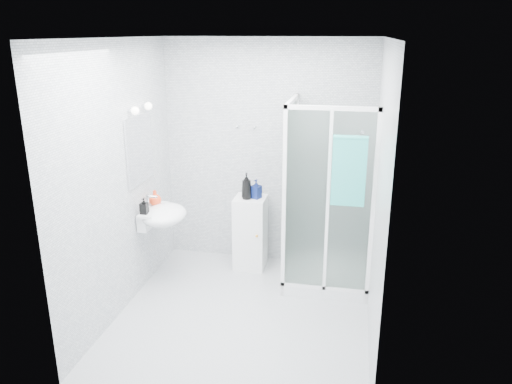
% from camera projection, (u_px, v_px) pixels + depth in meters
% --- Properties ---
extents(room, '(2.40, 2.60, 2.60)m').
position_uv_depth(room, '(243.00, 188.00, 4.52)').
color(room, silver).
rests_on(room, ground).
extents(shower_enclosure, '(0.90, 0.95, 2.00)m').
position_uv_depth(shower_enclosure, '(320.00, 246.00, 5.37)').
color(shower_enclosure, white).
rests_on(shower_enclosure, ground).
extents(wall_basin, '(0.46, 0.56, 0.35)m').
position_uv_depth(wall_basin, '(162.00, 215.00, 5.28)').
color(wall_basin, white).
rests_on(wall_basin, ground).
extents(mirror, '(0.02, 0.60, 0.70)m').
position_uv_depth(mirror, '(140.00, 149.00, 5.10)').
color(mirror, white).
rests_on(mirror, room).
extents(vanity_lights, '(0.10, 0.40, 0.08)m').
position_uv_depth(vanity_lights, '(141.00, 108.00, 4.96)').
color(vanity_lights, silver).
rests_on(vanity_lights, room).
extents(wall_hooks, '(0.23, 0.06, 0.03)m').
position_uv_depth(wall_hooks, '(246.00, 127.00, 5.64)').
color(wall_hooks, silver).
rests_on(wall_hooks, room).
extents(storage_cabinet, '(0.35, 0.38, 0.85)m').
position_uv_depth(storage_cabinet, '(250.00, 233.00, 5.78)').
color(storage_cabinet, white).
rests_on(storage_cabinet, ground).
extents(hand_towel, '(0.32, 0.05, 0.68)m').
position_uv_depth(hand_towel, '(349.00, 170.00, 4.65)').
color(hand_towel, teal).
rests_on(hand_towel, shower_enclosure).
extents(shampoo_bottle_a, '(0.13, 0.13, 0.30)m').
position_uv_depth(shampoo_bottle_a, '(247.00, 186.00, 5.57)').
color(shampoo_bottle_a, black).
rests_on(shampoo_bottle_a, storage_cabinet).
extents(shampoo_bottle_b, '(0.13, 0.13, 0.22)m').
position_uv_depth(shampoo_bottle_b, '(256.00, 189.00, 5.60)').
color(shampoo_bottle_b, '#0E1B55').
rests_on(shampoo_bottle_b, storage_cabinet).
extents(soap_dispenser_orange, '(0.16, 0.16, 0.17)m').
position_uv_depth(soap_dispenser_orange, '(155.00, 198.00, 5.35)').
color(soap_dispenser_orange, '#F2421C').
rests_on(soap_dispenser_orange, wall_basin).
extents(soap_dispenser_black, '(0.08, 0.08, 0.17)m').
position_uv_depth(soap_dispenser_black, '(144.00, 206.00, 5.10)').
color(soap_dispenser_black, black).
rests_on(soap_dispenser_black, wall_basin).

